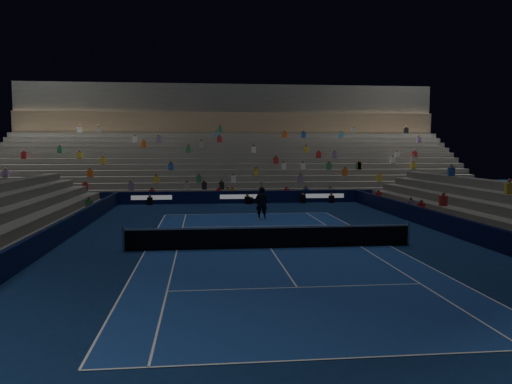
{
  "coord_description": "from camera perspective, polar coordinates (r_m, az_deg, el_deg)",
  "views": [
    {
      "loc": [
        -2.99,
        -21.96,
        4.46
      ],
      "look_at": [
        0.0,
        6.0,
        2.0
      ],
      "focal_mm": 35.38,
      "sensor_mm": 36.0,
      "label": 1
    }
  ],
  "objects": [
    {
      "name": "ground",
      "position": [
        22.61,
        1.63,
        -6.38
      ],
      "size": [
        90.0,
        90.0,
        0.0
      ],
      "primitive_type": "plane",
      "color": "#0B1F46",
      "rests_on": "ground"
    },
    {
      "name": "court_surface",
      "position": [
        22.61,
        1.63,
        -6.37
      ],
      "size": [
        10.97,
        23.77,
        0.01
      ],
      "primitive_type": "cube",
      "color": "navy",
      "rests_on": "ground"
    },
    {
      "name": "sponsor_barrier_far",
      "position": [
        40.76,
        -1.87,
        -0.58
      ],
      "size": [
        44.0,
        0.25,
        1.0
      ],
      "primitive_type": "cube",
      "color": "#080E33",
      "rests_on": "ground"
    },
    {
      "name": "sponsor_barrier_east",
      "position": [
        25.67,
        23.68,
        -4.3
      ],
      "size": [
        0.25,
        37.0,
        1.0
      ],
      "primitive_type": "cube",
      "color": "black",
      "rests_on": "ground"
    },
    {
      "name": "sponsor_barrier_west",
      "position": [
        23.3,
        -22.84,
        -5.18
      ],
      "size": [
        0.25,
        37.0,
        1.0
      ],
      "primitive_type": "cube",
      "color": "black",
      "rests_on": "ground"
    },
    {
      "name": "grandstand_main",
      "position": [
        49.96,
        -2.68,
        3.75
      ],
      "size": [
        44.0,
        15.2,
        11.2
      ],
      "color": "slate",
      "rests_on": "ground"
    },
    {
      "name": "tennis_net",
      "position": [
        22.51,
        1.63,
        -5.12
      ],
      "size": [
        12.9,
        0.1,
        1.1
      ],
      "color": "#B2B2B7",
      "rests_on": "ground"
    },
    {
      "name": "tennis_player",
      "position": [
        31.44,
        0.62,
        -1.27
      ],
      "size": [
        0.79,
        0.56,
        2.06
      ],
      "primitive_type": "imported",
      "rotation": [
        0.0,
        0.0,
        3.23
      ],
      "color": "black",
      "rests_on": "ground"
    },
    {
      "name": "broadcast_camera",
      "position": [
        40.34,
        -0.61,
        -0.96
      ],
      "size": [
        0.49,
        0.88,
        0.52
      ],
      "color": "black",
      "rests_on": "ground"
    }
  ]
}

